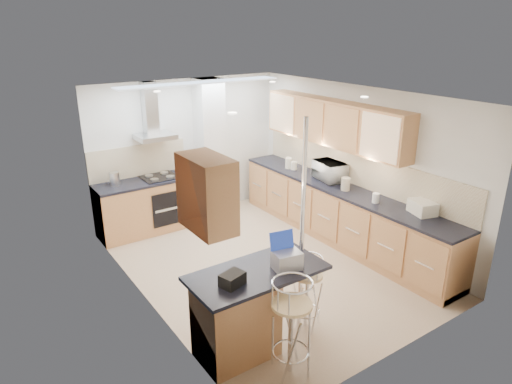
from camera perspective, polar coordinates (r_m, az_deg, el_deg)
ground at (r=6.90m, az=1.02°, el=-8.98°), size 4.80×4.80×0.00m
room_shell at (r=6.77m, az=1.51°, el=4.57°), size 3.64×4.84×2.51m
right_counter at (r=7.59m, az=10.34°, el=-2.66°), size 0.63×4.40×0.92m
back_counter at (r=8.00m, az=-13.36°, el=-1.66°), size 1.70×0.63×0.92m
peninsula at (r=5.09m, az=0.15°, el=-14.37°), size 1.47×0.72×0.94m
microwave at (r=7.70m, az=9.25°, el=2.63°), size 0.47×0.62×0.31m
laptop at (r=4.85m, az=3.88°, el=-8.52°), size 0.32×0.26×0.20m
bag at (r=4.58m, az=-2.97°, el=-10.85°), size 0.28×0.23×0.13m
bar_stool_near at (r=4.75m, az=4.42°, el=-16.51°), size 0.49×0.49×1.06m
bar_stool_end at (r=5.43m, az=6.36°, el=-12.35°), size 0.52×0.52×0.91m
jar_a at (r=8.26m, az=4.11°, el=3.64°), size 0.16×0.16×0.20m
jar_b at (r=8.20m, az=4.74°, el=3.31°), size 0.13×0.13×0.15m
jar_c at (r=7.27m, az=11.13°, el=0.98°), size 0.15×0.15×0.20m
jar_d at (r=6.86m, az=14.74°, el=-0.74°), size 0.13×0.13×0.14m
bread_bin at (r=6.66m, az=20.11°, el=-1.81°), size 0.36×0.41×0.18m
kettle at (r=7.72m, az=-17.27°, el=1.62°), size 0.16×0.16×0.21m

